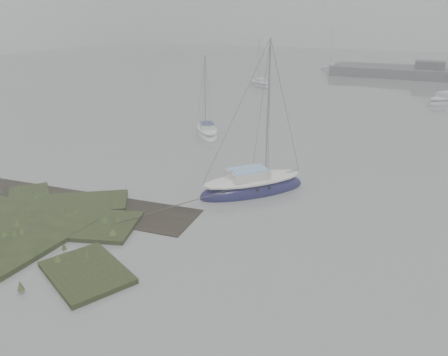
% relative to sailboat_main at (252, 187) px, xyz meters
% --- Properties ---
extents(ground, '(160.00, 160.00, 0.00)m').
position_rel_sailboat_main_xyz_m(ground, '(-3.02, 20.20, -0.27)').
color(ground, slate).
rests_on(ground, ground).
extents(sailboat_main, '(5.60, 6.02, 8.75)m').
position_rel_sailboat_main_xyz_m(sailboat_main, '(0.00, 0.00, 0.00)').
color(sailboat_main, '#12123D').
rests_on(sailboat_main, ground).
extents(sailboat_white, '(4.09, 4.76, 6.72)m').
position_rel_sailboat_main_xyz_m(sailboat_white, '(-7.77, 9.32, -0.06)').
color(sailboat_white, silver).
rests_on(sailboat_white, ground).
extents(sailboat_far_a, '(4.46, 4.35, 6.62)m').
position_rel_sailboat_main_xyz_m(sailboat_far_a, '(-12.96, 34.23, -0.07)').
color(sailboat_far_a, '#AAAFB4').
rests_on(sailboat_far_a, ground).
extents(sailboat_far_b, '(4.57, 5.85, 8.06)m').
position_rel_sailboat_main_xyz_m(sailboat_far_b, '(9.47, 31.97, -0.02)').
color(sailboat_far_b, '#A3A6AB').
rests_on(sailboat_far_b, ground).
extents(sailboat_far_c, '(5.46, 4.46, 7.60)m').
position_rel_sailboat_main_xyz_m(sailboat_far_c, '(-7.57, 53.45, -0.04)').
color(sailboat_far_c, '#AFB2B8').
rests_on(sailboat_far_c, ground).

